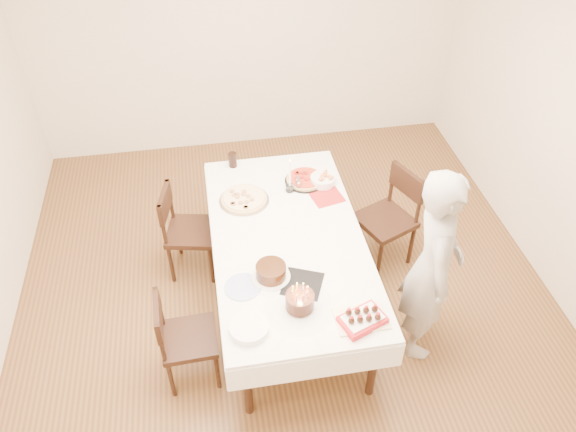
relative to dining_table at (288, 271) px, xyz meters
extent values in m
plane|color=#54341C|center=(0.00, -0.01, -0.38)|extent=(5.00, 5.00, 0.00)
cube|color=beige|center=(0.00, 2.49, 0.98)|extent=(4.50, 0.04, 2.70)
cube|color=white|center=(0.00, 0.00, 0.00)|extent=(1.78, 2.40, 0.75)
imported|color=#A09C97|center=(0.94, -0.53, 0.44)|extent=(0.54, 0.68, 1.63)
cylinder|color=beige|center=(-0.28, 0.49, 0.40)|extent=(0.46, 0.46, 0.04)
cylinder|color=red|center=(0.26, 0.66, 0.40)|extent=(0.44, 0.44, 0.04)
cube|color=#B21E1E|center=(0.40, 0.44, 0.38)|extent=(0.30, 0.30, 0.01)
cylinder|color=white|center=(0.40, 0.60, 0.42)|extent=(0.24, 0.24, 0.07)
cylinder|color=white|center=(0.11, 0.56, 0.54)|extent=(0.09, 0.09, 0.33)
cylinder|color=black|center=(-0.32, 0.98, 0.44)|extent=(0.08, 0.08, 0.13)
cylinder|color=#331A0C|center=(-0.19, -0.38, 0.43)|extent=(0.36, 0.36, 0.11)
cube|color=black|center=(0.02, -0.48, 0.38)|extent=(0.35, 0.35, 0.01)
cylinder|color=#35170E|center=(-0.04, -0.68, 0.47)|extent=(0.24, 0.24, 0.17)
cube|color=beige|center=(0.34, -0.85, 0.38)|extent=(0.35, 0.24, 0.03)
cylinder|color=white|center=(-0.39, -0.81, 0.40)|extent=(0.33, 0.33, 0.05)
cylinder|color=white|center=(-0.39, -0.44, 0.38)|extent=(0.27, 0.27, 0.01)
camera|label=1|loc=(-0.52, -3.04, 3.31)|focal=35.00mm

